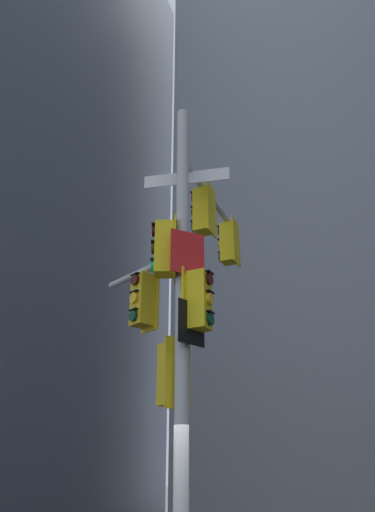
% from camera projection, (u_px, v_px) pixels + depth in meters
% --- Properties ---
extents(building_mid_block, '(16.55, 16.55, 52.52)m').
position_uv_depth(building_mid_block, '(327.00, 92.00, 33.18)').
color(building_mid_block, '#9399A3').
rests_on(building_mid_block, ground).
extents(signal_pole_assembly, '(2.80, 3.39, 8.57)m').
position_uv_depth(signal_pole_assembly, '(186.00, 286.00, 8.58)').
color(signal_pole_assembly, '#B2B2B5').
rests_on(signal_pole_assembly, ground).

